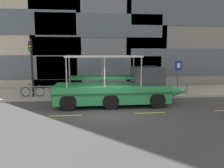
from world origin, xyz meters
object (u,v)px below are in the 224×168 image
object	(u,v)px
parking_sign	(178,71)
pedestrian_near_bow	(145,79)
leaned_bicycle	(33,91)
traffic_light_pole	(32,62)
pedestrian_mid_left	(101,81)
duck_tour_boat	(119,89)

from	to	relation	value
parking_sign	pedestrian_near_bow	xyz separation A→B (m)	(-2.44, 0.88, -0.71)
leaned_bicycle	pedestrian_near_bow	distance (m)	8.83
pedestrian_near_bow	leaned_bicycle	bearing A→B (deg)	-174.88
traffic_light_pole	pedestrian_mid_left	xyz separation A→B (m)	(5.13, 0.76, -1.59)
duck_tour_boat	pedestrian_mid_left	xyz separation A→B (m)	(-0.98, 3.27, 0.08)
parking_sign	pedestrian_near_bow	bearing A→B (deg)	160.21
parking_sign	pedestrian_mid_left	xyz separation A→B (m)	(-6.03, 0.78, -0.80)
traffic_light_pole	leaned_bicycle	xyz separation A→B (m)	(-0.04, 0.07, -2.19)
leaned_bicycle	duck_tour_boat	world-z (taller)	duck_tour_boat
traffic_light_pole	pedestrian_mid_left	bearing A→B (deg)	8.44
traffic_light_pole	pedestrian_near_bow	size ratio (longest dim) A/B	2.41
traffic_light_pole	leaned_bicycle	distance (m)	2.19
traffic_light_pole	parking_sign	distance (m)	11.19
parking_sign	leaned_bicycle	xyz separation A→B (m)	(-11.21, 0.09, -1.40)
leaned_bicycle	duck_tour_boat	size ratio (longest dim) A/B	0.19
traffic_light_pole	parking_sign	size ratio (longest dim) A/B	1.62
duck_tour_boat	pedestrian_near_bow	size ratio (longest dim) A/B	5.14
traffic_light_pole	pedestrian_near_bow	bearing A→B (deg)	5.59
parking_sign	pedestrian_near_bow	world-z (taller)	parking_sign
parking_sign	leaned_bicycle	world-z (taller)	parking_sign
duck_tour_boat	pedestrian_mid_left	size ratio (longest dim) A/B	5.61
leaned_bicycle	duck_tour_boat	bearing A→B (deg)	-22.70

